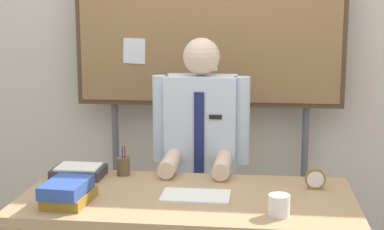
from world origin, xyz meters
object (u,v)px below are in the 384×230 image
desk_clock (315,180)px  pen_holder (124,166)px  desk (187,214)px  open_notebook (196,196)px  book_stack (68,192)px  coffee_mug (279,205)px  bulletin_board (209,20)px  person (201,171)px  paper_tray (79,172)px

desk_clock → pen_holder: size_ratio=0.62×
desk_clock → desk: bearing=-163.8°
pen_holder → open_notebook: bearing=-37.3°
book_stack → open_notebook: (0.56, 0.15, -0.05)m
desk → open_notebook: size_ratio=4.91×
desk → coffee_mug: size_ratio=16.70×
bulletin_board → open_notebook: (0.04, -1.09, -0.79)m
person → pen_holder: bearing=-139.1°
coffee_mug → pen_holder: 0.95m
bulletin_board → pen_holder: 1.14m
pen_holder → paper_tray: (-0.23, -0.06, -0.02)m
desk_clock → coffee_mug: size_ratio=1.07×
desk_clock → pen_holder: bearing=172.8°
person → bulletin_board: (-0.00, 0.45, 0.85)m
desk → pen_holder: pen_holder is taller
book_stack → pen_holder: size_ratio=1.78×
book_stack → paper_tray: size_ratio=1.10×
bulletin_board → open_notebook: 1.35m
desk → desk_clock: 0.64m
desk → paper_tray: (-0.60, 0.24, 0.12)m
person → desk_clock: 0.76m
open_notebook → coffee_mug: size_ratio=3.40×
bulletin_board → coffee_mug: bearing=-72.1°
desk → coffee_mug: coffee_mug is taller
desk_clock → open_notebook: bearing=-160.8°
book_stack → bulletin_board: bearing=67.4°
open_notebook → coffee_mug: (0.38, -0.21, 0.04)m
person → desk_clock: size_ratio=14.29×
pen_holder → book_stack: bearing=-106.9°
bulletin_board → book_stack: bearing=-112.6°
book_stack → desk: bearing=18.4°
desk → open_notebook: (0.04, -0.02, 0.10)m
desk → bulletin_board: (-0.00, 1.07, 0.88)m
person → open_notebook: bearing=-86.2°
open_notebook → desk_clock: 0.60m
bulletin_board → coffee_mug: size_ratio=22.47×
desk → open_notebook: bearing=-25.2°
person → coffee_mug: 0.95m
book_stack → paper_tray: bearing=101.2°
pen_holder → paper_tray: pen_holder is taller
paper_tray → bulletin_board: bearing=54.2°
pen_holder → desk: bearing=-38.5°
person → pen_holder: person is taller
desk → bulletin_board: size_ratio=0.74×
paper_tray → desk_clock: bearing=-3.1°
book_stack → coffee_mug: book_stack is taller
pen_holder → coffee_mug: bearing=-33.4°
person → desk_clock: (0.61, -0.45, 0.10)m
bulletin_board → book_stack: 1.54m
open_notebook → paper_tray: 0.69m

